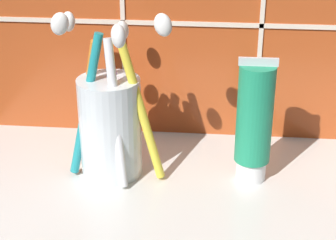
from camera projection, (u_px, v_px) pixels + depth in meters
sink_counter at (243, 205)px, 56.28cm from camera, size 62.20×28.27×2.00cm
toothbrush_cup at (110, 120)px, 57.83cm from camera, size 12.83×11.77×17.92cm
toothpaste_tube at (254, 122)px, 56.28cm from camera, size 3.83×3.65×13.30cm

